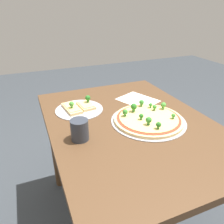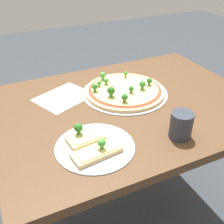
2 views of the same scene
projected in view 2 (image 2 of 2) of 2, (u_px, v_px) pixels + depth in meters
The scene contains 6 objects.
ground_plane at pixel (123, 218), 1.63m from camera, with size 8.00×8.00×0.00m, color #33383D.
dining_table at pixel (126, 124), 1.28m from camera, with size 1.13×0.84×0.77m.
pizza_tray_whole at pixel (124, 91), 1.29m from camera, with size 0.40×0.40×0.07m.
pizza_tray_slice at pixel (93, 145), 0.96m from camera, with size 0.28×0.28×0.07m.
drinking_cup at pixel (181, 125), 1.00m from camera, with size 0.08×0.08×0.10m, color #2D333D.
paper_menu at pixel (64, 97), 1.27m from camera, with size 0.23×0.18×0.00m, color white.
Camera 2 is at (-0.51, -0.92, 1.39)m, focal length 45.00 mm.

